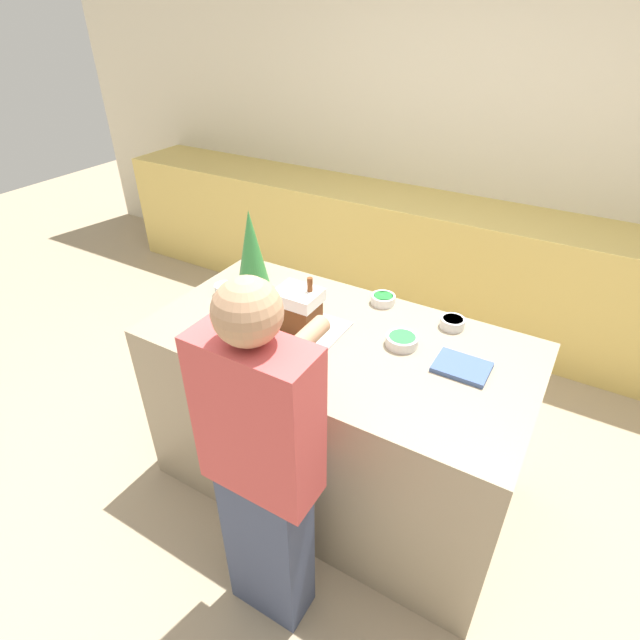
{
  "coord_description": "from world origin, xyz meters",
  "views": [
    {
      "loc": [
        0.84,
        -1.58,
        2.17
      ],
      "look_at": [
        -0.09,
        0.0,
        0.98
      ],
      "focal_mm": 28.0,
      "sensor_mm": 36.0,
      "label": 1
    }
  ],
  "objects": [
    {
      "name": "ground_plane",
      "position": [
        0.0,
        0.0,
        0.0
      ],
      "size": [
        12.0,
        12.0,
        0.0
      ],
      "primitive_type": "plane",
      "color": "tan"
    },
    {
      "name": "wall_back",
      "position": [
        0.0,
        2.15,
        1.3
      ],
      "size": [
        8.0,
        0.05,
        2.6
      ],
      "color": "beige",
      "rests_on": "ground_plane"
    },
    {
      "name": "back_cabinet_block",
      "position": [
        0.0,
        1.82,
        0.46
      ],
      "size": [
        6.0,
        0.6,
        0.93
      ],
      "color": "#DBBC60",
      "rests_on": "ground_plane"
    },
    {
      "name": "kitchen_island",
      "position": [
        0.0,
        0.0,
        0.46
      ],
      "size": [
        1.69,
        0.89,
        0.92
      ],
      "color": "gray",
      "rests_on": "ground_plane"
    },
    {
      "name": "baking_tray",
      "position": [
        -0.19,
        -0.03,
        0.92
      ],
      "size": [
        0.39,
        0.31,
        0.01
      ],
      "color": "#B2B2BC",
      "rests_on": "kitchen_island"
    },
    {
      "name": "gingerbread_house",
      "position": [
        -0.19,
        -0.03,
        1.03
      ],
      "size": [
        0.19,
        0.16,
        0.25
      ],
      "color": "brown",
      "rests_on": "baking_tray"
    },
    {
      "name": "decorative_tree",
      "position": [
        -0.62,
        0.22,
        1.12
      ],
      "size": [
        0.16,
        0.16,
        0.39
      ],
      "color": "#33843D",
      "rests_on": "kitchen_island"
    },
    {
      "name": "candy_bowl_far_right",
      "position": [
        0.05,
        0.36,
        0.94
      ],
      "size": [
        0.12,
        0.12,
        0.04
      ],
      "color": "white",
      "rests_on": "kitchen_island"
    },
    {
      "name": "candy_bowl_behind_tray",
      "position": [
        0.26,
        0.09,
        0.94
      ],
      "size": [
        0.14,
        0.14,
        0.04
      ],
      "color": "silver",
      "rests_on": "kitchen_island"
    },
    {
      "name": "candy_bowl_beside_tree",
      "position": [
        0.4,
        0.33,
        0.94
      ],
      "size": [
        0.11,
        0.11,
        0.05
      ],
      "color": "silver",
      "rests_on": "kitchen_island"
    },
    {
      "name": "candy_bowl_center_rear",
      "position": [
        -0.67,
        0.04,
        0.95
      ],
      "size": [
        0.1,
        0.1,
        0.05
      ],
      "color": "silver",
      "rests_on": "kitchen_island"
    },
    {
      "name": "cookbook",
      "position": [
        0.53,
        0.06,
        0.93
      ],
      "size": [
        0.21,
        0.16,
        0.02
      ],
      "color": "#3F598C",
      "rests_on": "kitchen_island"
    },
    {
      "name": "person",
      "position": [
        0.08,
        -0.68,
        0.8
      ],
      "size": [
        0.41,
        0.51,
        1.55
      ],
      "color": "#424C6B",
      "rests_on": "ground_plane"
    }
  ]
}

